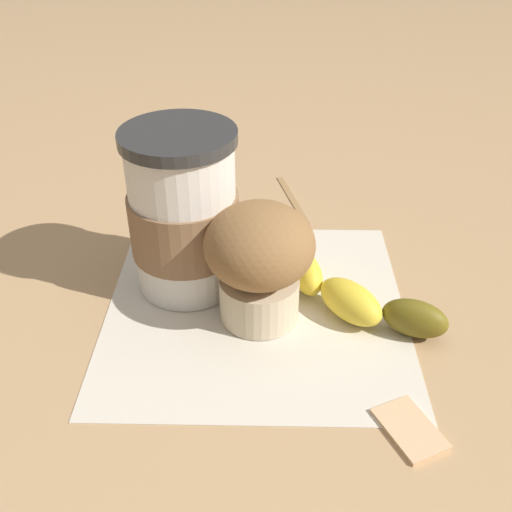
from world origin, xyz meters
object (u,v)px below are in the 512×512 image
Objects in this scene: coffee_cup at (184,215)px; banana at (355,297)px; sugar_packet at (410,427)px; muffin at (254,259)px.

banana is (0.13, -0.08, -0.05)m from coffee_cup.
sugar_packet is at bearing -59.95° from coffee_cup.
sugar_packet is at bearing -94.34° from banana.
coffee_cup is at bearing 126.05° from muffin.
banana is (0.08, -0.02, -0.04)m from muffin.
sugar_packet is (0.07, -0.14, -0.06)m from muffin.
muffin is 0.77× the size of banana.
muffin is (0.05, -0.06, -0.01)m from coffee_cup.
coffee_cup is 0.08m from muffin.
coffee_cup is at bearing 120.05° from sugar_packet.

